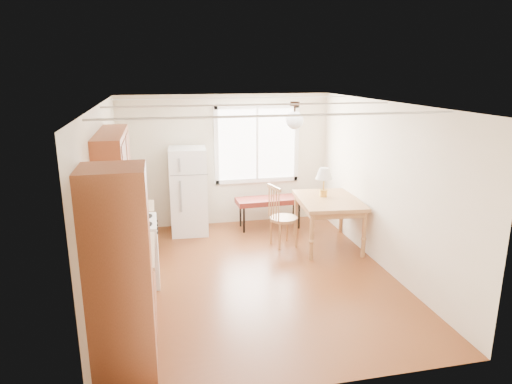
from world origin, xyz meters
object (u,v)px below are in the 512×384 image
object	(u,v)px
dining_table	(328,205)
bench	(270,201)
chair	(279,212)
refrigerator	(189,191)

from	to	relation	value
dining_table	bench	bearing A→B (deg)	129.92
bench	dining_table	xyz separation A→B (m)	(0.75, -1.09, 0.21)
chair	bench	bearing A→B (deg)	71.27
refrigerator	bench	world-z (taller)	refrigerator
refrigerator	chair	xyz separation A→B (m)	(1.42, -1.02, -0.18)
bench	chair	xyz separation A→B (m)	(-0.09, -0.97, 0.09)
chair	dining_table	bearing A→B (deg)	-21.70
refrigerator	chair	bearing A→B (deg)	-32.32
refrigerator	bench	bearing A→B (deg)	1.21
refrigerator	dining_table	xyz separation A→B (m)	(2.26, -1.14, -0.07)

